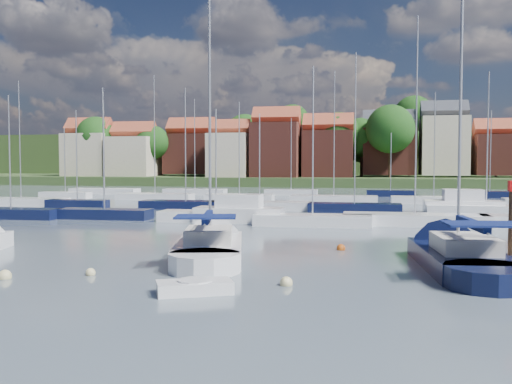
# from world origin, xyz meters

# --- Properties ---
(ground) EXTENTS (260.00, 260.00, 0.00)m
(ground) POSITION_xyz_m (0.00, 40.00, 0.00)
(ground) COLOR #434F5B
(ground) RESTS_ON ground
(sailboat_centre) EXTENTS (5.66, 12.41, 16.30)m
(sailboat_centre) POSITION_xyz_m (-3.42, 4.85, 0.35)
(sailboat_centre) COLOR white
(sailboat_centre) RESTS_ON ground
(sailboat_navy) EXTENTS (4.58, 13.16, 17.80)m
(sailboat_navy) POSITION_xyz_m (8.65, 4.48, 0.35)
(sailboat_navy) COLOR black
(sailboat_navy) RESTS_ON ground
(tender) EXTENTS (3.00, 2.29, 0.59)m
(tender) POSITION_xyz_m (-1.53, -4.28, 0.23)
(tender) COLOR white
(tender) RESTS_ON ground
(timber_piling) EXTENTS (0.40, 0.40, 6.25)m
(timber_piling) POSITION_xyz_m (10.68, 1.55, 0.99)
(timber_piling) COLOR #4C331E
(timber_piling) RESTS_ON ground
(buoy_b) EXTENTS (0.54, 0.54, 0.54)m
(buoy_b) POSITION_xyz_m (-9.96, -3.24, 0.00)
(buoy_b) COLOR beige
(buoy_b) RESTS_ON ground
(buoy_c) EXTENTS (0.41, 0.41, 0.41)m
(buoy_c) POSITION_xyz_m (-6.84, -1.91, 0.00)
(buoy_c) COLOR beige
(buoy_c) RESTS_ON ground
(buoy_d) EXTENTS (0.50, 0.50, 0.50)m
(buoy_d) POSITION_xyz_m (1.57, -2.30, 0.00)
(buoy_d) COLOR beige
(buoy_d) RESTS_ON ground
(buoy_e) EXTENTS (0.46, 0.46, 0.46)m
(buoy_e) POSITION_xyz_m (3.26, 7.11, 0.00)
(buoy_e) COLOR #D85914
(buoy_e) RESTS_ON ground
(marina_field) EXTENTS (79.62, 41.41, 15.93)m
(marina_field) POSITION_xyz_m (1.91, 35.15, 0.43)
(marina_field) COLOR white
(marina_field) RESTS_ON ground
(far_shore_town) EXTENTS (212.46, 90.00, 22.27)m
(far_shore_town) POSITION_xyz_m (2.23, 132.67, 4.61)
(far_shore_town) COLOR #354C26
(far_shore_town) RESTS_ON ground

